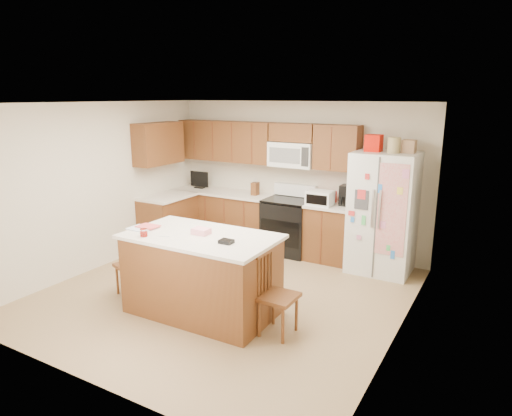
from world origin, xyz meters
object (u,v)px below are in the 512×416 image
Objects in this scene: windsor_chair_back at (229,259)px; windsor_chair_right at (276,296)px; stove at (288,225)px; island at (202,274)px; windsor_chair_left at (133,265)px; refrigerator at (383,212)px.

windsor_chair_back is 0.96× the size of windsor_chair_right.
stove is 2.51m from island.
windsor_chair_left is 0.93× the size of windsor_chair_right.
stove is 1.23× the size of windsor_chair_back.
windsor_chair_back is at bearing 37.79° from windsor_chair_left.
island is 0.74m from windsor_chair_back.
windsor_chair_right is (1.11, -0.74, 0.02)m from windsor_chair_back.
island is at bearing -82.99° from windsor_chair_back.
windsor_chair_right is (-0.50, -2.45, -0.47)m from refrigerator.
island is 2.01× the size of windsor_chair_back.
island is 1.02m from windsor_chair_right.
windsor_chair_back is at bearing -91.18° from stove.
stove is 1.27× the size of windsor_chair_left.
windsor_chair_right is at bearing -66.99° from stove.
stove is 1.19× the size of windsor_chair_right.
windsor_chair_back is 1.33m from windsor_chair_right.
refrigerator reaches higher than windsor_chair_left.
stove is 0.61× the size of island.
windsor_chair_right reaches higher than windsor_chair_left.
refrigerator is (1.57, -0.06, 0.45)m from stove.
windsor_chair_right is at bearing -0.67° from island.
island is 1.94× the size of windsor_chair_right.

